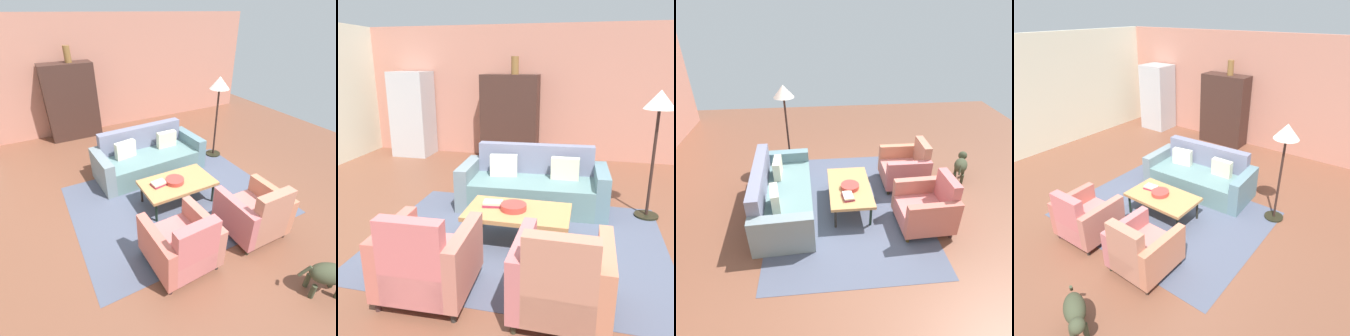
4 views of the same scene
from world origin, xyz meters
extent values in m
plane|color=brown|center=(0.00, 0.00, 0.00)|extent=(10.44, 10.44, 0.00)
cube|color=#4C5267|center=(-0.05, 0.04, 0.00)|extent=(3.40, 2.60, 0.01)
cube|color=slate|center=(-0.05, 1.09, 0.21)|extent=(1.78, 0.98, 0.42)
cube|color=slate|center=(-0.06, 1.45, 0.43)|extent=(1.75, 0.27, 0.86)
cube|color=slate|center=(0.91, 1.14, 0.31)|extent=(0.22, 0.91, 0.62)
cube|color=slate|center=(-1.00, 1.04, 0.31)|extent=(0.22, 0.91, 0.62)
cube|color=beige|center=(0.40, 1.21, 0.58)|extent=(0.40, 0.12, 0.32)
cube|color=beige|center=(-0.50, 1.17, 0.58)|extent=(0.41, 0.19, 0.32)
cylinder|color=black|center=(-0.58, 0.27, 0.18)|extent=(0.04, 0.04, 0.36)
cylinder|color=black|center=(0.48, 0.27, 0.18)|extent=(0.04, 0.04, 0.36)
cylinder|color=black|center=(-0.58, -0.29, 0.18)|extent=(0.04, 0.04, 0.36)
cylinder|color=black|center=(0.48, -0.29, 0.18)|extent=(0.04, 0.04, 0.36)
cube|color=#B6824D|center=(-0.05, -0.01, 0.39)|extent=(1.20, 0.70, 0.05)
cylinder|color=#372B11|center=(-1.00, -0.78, 0.05)|extent=(0.05, 0.05, 0.10)
cylinder|color=#362B1D|center=(-0.32, -0.76, 0.05)|extent=(0.05, 0.05, 0.10)
cylinder|color=#3C2423|center=(-0.97, -1.46, 0.05)|extent=(0.05, 0.05, 0.10)
cylinder|color=#2B2521|center=(-0.29, -1.44, 0.05)|extent=(0.05, 0.05, 0.10)
cube|color=#C56C6A|center=(-0.65, -1.11, 0.25)|extent=(0.59, 0.82, 0.30)
cube|color=#C46465|center=(-0.63, -1.44, 0.49)|extent=(0.56, 0.16, 0.78)
cube|color=#BD6457|center=(-0.99, -1.12, 0.38)|extent=(0.15, 0.80, 0.56)
cube|color=#B26C5D|center=(-0.31, -1.10, 0.38)|extent=(0.15, 0.80, 0.56)
cylinder|color=#2F2C1E|center=(0.22, -0.77, 0.05)|extent=(0.05, 0.05, 0.10)
cylinder|color=black|center=(0.90, -0.77, 0.05)|extent=(0.05, 0.05, 0.10)
cylinder|color=#312D1E|center=(0.21, -1.45, 0.05)|extent=(0.05, 0.05, 0.10)
cylinder|color=#34241C|center=(0.89, -1.45, 0.05)|extent=(0.05, 0.05, 0.10)
cube|color=#B66D66|center=(0.55, -1.11, 0.25)|extent=(0.56, 0.80, 0.30)
cube|color=#B4745D|center=(0.55, -1.44, 0.49)|extent=(0.56, 0.14, 0.78)
cube|color=#BB6667|center=(0.21, -1.11, 0.38)|extent=(0.12, 0.80, 0.56)
cube|color=#BF7457|center=(0.89, -1.11, 0.38)|extent=(0.12, 0.80, 0.56)
cylinder|color=#B93A33|center=(-0.10, -0.01, 0.45)|extent=(0.30, 0.30, 0.07)
cube|color=maroon|center=(-0.36, 0.05, 0.43)|extent=(0.26, 0.20, 0.03)
cube|color=beige|center=(-0.36, 0.05, 0.45)|extent=(0.24, 0.18, 0.03)
cylinder|color=black|center=(1.54, 1.11, 0.01)|extent=(0.32, 0.32, 0.03)
cylinder|color=#311F1A|center=(1.54, 1.11, 0.76)|extent=(0.04, 0.04, 1.45)
cone|color=silver|center=(1.54, 1.11, 1.60)|extent=(0.40, 0.40, 0.24)
cylinder|color=#3B402B|center=(0.75, -2.28, 0.10)|extent=(0.06, 0.06, 0.20)
cylinder|color=#3B402B|center=(0.68, -2.41, 0.10)|extent=(0.06, 0.06, 0.20)
cylinder|color=#3B402B|center=(0.49, -2.14, 0.10)|extent=(0.06, 0.06, 0.20)
cylinder|color=#3B402B|center=(0.42, -2.27, 0.10)|extent=(0.06, 0.06, 0.20)
ellipsoid|color=#3B402B|center=(0.59, -2.28, 0.32)|extent=(0.48, 0.41, 0.24)
sphere|color=#3B402B|center=(0.84, -2.42, 0.39)|extent=(0.17, 0.17, 0.17)
cylinder|color=#3B402B|center=(0.35, -2.14, 0.36)|extent=(0.13, 0.10, 0.17)
camera|label=1|loc=(-1.89, -3.11, 2.84)|focal=28.21mm
camera|label=2|loc=(0.68, -3.68, 2.06)|focal=37.56mm
camera|label=3|loc=(-4.05, 0.48, 3.21)|focal=31.00mm
camera|label=4|loc=(2.96, -3.47, 3.26)|focal=33.51mm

